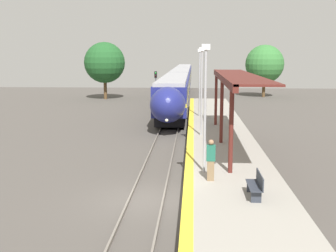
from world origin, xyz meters
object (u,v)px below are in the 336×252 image
Objects in this scene: railway_signal at (156,87)px; lamppost_near at (205,100)px; person_waiting at (211,159)px; train at (180,81)px; platform_bench at (256,185)px; lamppost_mid at (202,86)px; lamppost_far at (200,78)px.

lamppost_near is at bearing -80.46° from railway_signal.
train is at bearing 93.33° from person_waiting.
lamppost_mid is (-1.80, 11.76, 2.69)m from platform_bench.
lamppost_mid is (-0.23, 9.82, 2.26)m from person_waiting.
railway_signal reaches higher than train.
train is 46.11m from person_waiting.
lamppost_near is 1.00× the size of lamppost_far.
lamppost_near is 17.02m from lamppost_far.
train is 48.17m from platform_bench.
lamppost_far is (0.00, 8.51, 0.00)m from lamppost_mid.
lamppost_near is (2.44, -44.72, 1.95)m from train.
platform_bench is 12.20m from lamppost_mid.
lamppost_near is 1.00× the size of lamppost_mid.
train reaches higher than person_waiting.
person_waiting is 0.31× the size of lamppost_near.
lamppost_far is at bearing 90.00° from lamppost_mid.
railway_signal is (-2.12, -17.54, 0.42)m from train.
lamppost_near reaches higher than platform_bench.
person_waiting is 0.40× the size of railway_signal.
person_waiting is 28.90m from railway_signal.
lamppost_far reaches higher than platform_bench.
lamppost_far is at bearing 90.72° from person_waiting.
person_waiting is at bearing -89.28° from lamppost_far.
lamppost_mid is at bearing -76.25° from railway_signal.
railway_signal is at bearing 99.54° from lamppost_near.
railway_signal is at bearing 99.56° from person_waiting.
railway_signal is 27.60m from lamppost_near.
platform_bench is 20.53m from lamppost_far.
train is at bearing 93.86° from lamppost_mid.
railway_signal reaches higher than person_waiting.
lamppost_mid is 8.51m from lamppost_far.
platform_bench is 0.36× the size of railway_signal.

